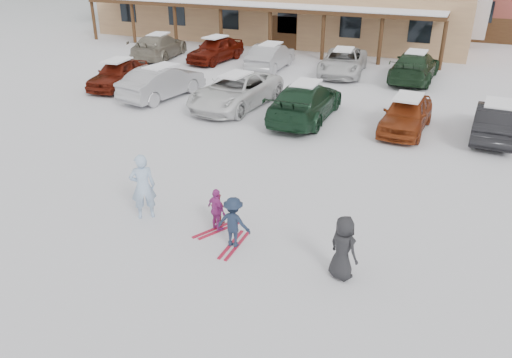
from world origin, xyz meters
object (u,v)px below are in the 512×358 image
at_px(child_magenta, 217,210).
at_px(parked_car_10, 343,62).
at_px(parked_car_8, 216,49).
at_px(bystander_dark, 343,248).
at_px(parked_car_0, 118,74).
at_px(parked_car_1, 162,82).
at_px(parked_car_5, 496,121).
at_px(toddler_red, 217,208).
at_px(parked_car_3, 305,101).
at_px(parked_car_7, 159,46).
at_px(parked_car_9, 271,57).
at_px(parked_car_2, 236,91).
at_px(parked_car_11, 415,66).
at_px(parked_car_4, 406,114).
at_px(child_navy, 234,222).
at_px(adult_skier, 143,187).

height_order(child_magenta, parked_car_10, parked_car_10).
height_order(parked_car_8, parked_car_10, parked_car_8).
distance_m(bystander_dark, parked_car_0, 18.54).
relative_size(parked_car_1, parked_car_5, 1.10).
height_order(toddler_red, parked_car_0, parked_car_0).
xyz_separation_m(parked_car_3, parked_car_7, (-12.41, 7.80, -0.01)).
height_order(bystander_dark, parked_car_5, bystander_dark).
xyz_separation_m(parked_car_5, parked_car_9, (-12.14, 7.05, 0.05)).
bearing_deg(parked_car_10, parked_car_2, -116.50).
height_order(parked_car_2, parked_car_10, parked_car_2).
bearing_deg(child_magenta, parked_car_11, -70.94).
xyz_separation_m(child_magenta, parked_car_0, (-11.17, 10.60, 0.11)).
bearing_deg(parked_car_11, parked_car_9, 6.74).
bearing_deg(parked_car_9, parked_car_8, -10.38).
height_order(toddler_red, parked_car_3, parked_car_3).
relative_size(parked_car_2, parked_car_4, 1.31).
distance_m(parked_car_7, parked_car_11, 15.86).
bearing_deg(bystander_dark, parked_car_4, -58.94).
height_order(child_navy, parked_car_11, parked_car_11).
relative_size(parked_car_4, parked_car_5, 0.97).
distance_m(adult_skier, parked_car_10, 18.17).
distance_m(parked_car_5, parked_car_7, 21.08).
relative_size(child_magenta, parked_car_9, 0.27).
xyz_separation_m(parked_car_1, parked_car_3, (7.35, -0.31, 0.01)).
bearing_deg(adult_skier, parked_car_10, -132.47).
distance_m(parked_car_2, parked_car_5, 10.91).
relative_size(parked_car_0, parked_car_7, 0.79).
relative_size(parked_car_4, parked_car_7, 0.78).
distance_m(parked_car_8, parked_car_10, 8.15).
distance_m(parked_car_3, parked_car_4, 4.17).
bearing_deg(toddler_red, parked_car_0, -38.80).
height_order(child_magenta, parked_car_2, parked_car_2).
bearing_deg(parked_car_5, parked_car_3, 8.37).
bearing_deg(parked_car_4, parked_car_11, 97.88).
relative_size(child_navy, parked_car_0, 0.32).
bearing_deg(parked_car_3, parked_car_2, -7.69).
distance_m(parked_car_10, parked_car_11, 3.94).
bearing_deg(toddler_red, parked_car_9, -68.85).
relative_size(parked_car_0, parked_car_3, 0.78).
height_order(adult_skier, child_navy, adult_skier).
distance_m(parked_car_9, parked_car_11, 8.16).
height_order(bystander_dark, parked_car_1, bystander_dark).
height_order(parked_car_1, parked_car_3, parked_car_3).
bearing_deg(parked_car_2, parked_car_8, 129.31).
distance_m(toddler_red, parked_car_4, 10.11).
xyz_separation_m(toddler_red, child_magenta, (0.19, -0.40, 0.17)).
xyz_separation_m(parked_car_2, parked_car_5, (10.91, 0.32, -0.05)).
relative_size(bystander_dark, parked_car_1, 0.33).
distance_m(adult_skier, child_magenta, 2.19).
distance_m(parked_car_2, parked_car_7, 11.61).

